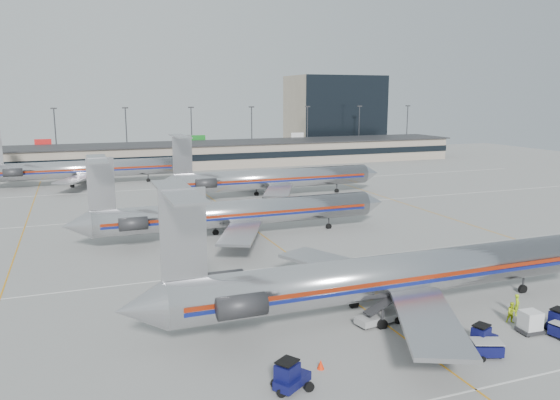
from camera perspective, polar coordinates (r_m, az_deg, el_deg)
name	(u,v)px	position (r m, az deg, el deg)	size (l,w,h in m)	color
ground	(344,294)	(52.06, 6.72, -9.77)	(260.00, 260.00, 0.00)	gray
apron_markings	(302,264)	(60.60, 2.34, -6.70)	(160.00, 0.15, 0.02)	silver
terminal	(169,156)	(143.72, -11.55, 4.57)	(162.00, 17.00, 6.25)	gray
light_mast_row	(160,131)	(157.09, -12.46, 7.03)	(163.60, 0.40, 15.28)	#38383D
distant_building	(334,113)	(191.05, 5.68, 9.03)	(30.00, 20.00, 25.00)	tan
jet_foreground	(389,275)	(46.98, 11.35, -7.71)	(45.83, 26.99, 12.00)	silver
jet_second_row	(233,213)	(71.13, -4.91, -1.37)	(43.09, 25.37, 11.28)	silver
jet_third_row	(271,179)	(99.52, -0.99, 2.26)	(43.32, 26.65, 11.85)	silver
jet_back_row	(81,169)	(119.99, -20.05, 3.06)	(43.15, 26.54, 11.80)	silver
tug_left	(290,377)	(35.92, 1.06, -17.97)	(2.80, 2.46, 2.06)	#0B0D3E
tug_center	(483,337)	(43.85, 20.41, -13.28)	(2.51, 1.89, 1.83)	#0B0D3E
tug_right	(560,321)	(49.12, 27.20, -11.16)	(2.52, 1.69, 1.88)	#0B0D3E
cart_inner	(486,348)	(42.71, 20.76, -14.27)	(2.45, 2.08, 1.18)	#0B0D3E
uld_container	(530,322)	(47.72, 24.69, -11.52)	(1.79, 1.53, 1.79)	#2D2D30
belt_loader	(380,316)	(46.03, 10.39, -11.80)	(4.87, 2.14, 2.51)	gray
ramp_worker_near	(517,305)	(50.92, 23.52, -10.00)	(0.67, 0.44, 1.85)	#A3D013
ramp_worker_far	(512,313)	(49.15, 23.09, -10.77)	(0.85, 0.67, 1.76)	#C0DC14
cone_left	(321,364)	(38.72, 4.28, -16.75)	(0.49, 0.49, 0.67)	#FF2A08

